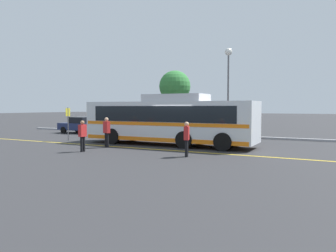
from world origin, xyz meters
TOP-DOWN VIEW (x-y plane):
  - ground_plane at (0.00, 0.00)m, footprint 220.00×220.00m
  - lane_strip_0 at (-0.88, -2.07)m, footprint 30.90×0.20m
  - curb_strip at (-0.88, 6.94)m, footprint 38.90×0.36m
  - transit_bus at (-0.86, 0.13)m, footprint 11.23×2.69m
  - parked_car_0 at (-12.17, 4.72)m, footprint 4.17×1.99m
  - parked_car_1 at (-6.28, 4.81)m, footprint 4.84×2.00m
  - parked_car_2 at (-0.88, 4.86)m, footprint 4.76×2.28m
  - pedestrian_0 at (-3.46, -4.71)m, footprint 0.23×0.42m
  - pedestrian_1 at (2.15, -3.78)m, footprint 0.33×0.47m
  - pedestrian_2 at (-3.50, -2.63)m, footprint 0.47×0.34m
  - bus_stop_sign at (-8.27, -0.85)m, footprint 0.07×0.40m
  - street_lamp at (0.61, 7.73)m, footprint 0.59×0.59m
  - tree_0 at (-5.85, 11.15)m, footprint 3.09×3.09m

SIDE VIEW (x-z plane):
  - ground_plane at x=0.00m, z-range 0.00..0.00m
  - lane_strip_0 at x=-0.88m, z-range 0.00..0.01m
  - curb_strip at x=-0.88m, z-range 0.00..0.15m
  - parked_car_2 at x=-0.88m, z-range 0.02..1.32m
  - parked_car_0 at x=-12.17m, z-range 0.00..1.48m
  - parked_car_1 at x=-6.28m, z-range 0.00..1.55m
  - pedestrian_0 at x=-3.46m, z-range 0.11..1.77m
  - pedestrian_1 at x=2.15m, z-range 0.11..1.79m
  - pedestrian_2 at x=-3.50m, z-range 0.13..1.89m
  - bus_stop_sign at x=-8.27m, z-range 0.31..2.65m
  - transit_bus at x=-0.86m, z-range -0.01..3.14m
  - tree_0 at x=-5.85m, z-range 1.41..7.38m
  - street_lamp at x=0.61m, z-range 1.87..8.94m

